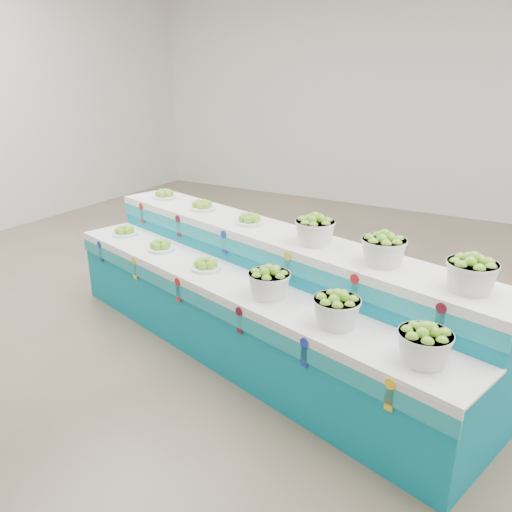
% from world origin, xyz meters
% --- Properties ---
extents(ground, '(10.00, 10.00, 0.00)m').
position_xyz_m(ground, '(0.00, 0.00, 0.00)').
color(ground, brown).
rests_on(ground, ground).
extents(back_wall, '(10.00, 0.00, 10.00)m').
position_xyz_m(back_wall, '(0.00, 5.00, 2.00)').
color(back_wall, silver).
rests_on(back_wall, ground).
extents(display_stand, '(4.28, 2.16, 1.02)m').
position_xyz_m(display_stand, '(0.11, -0.36, 0.51)').
color(display_stand, '#09829D').
rests_on(display_stand, ground).
extents(plate_lower_left, '(0.32, 0.32, 0.10)m').
position_xyz_m(plate_lower_left, '(-1.58, -0.14, 0.77)').
color(plate_lower_left, white).
rests_on(plate_lower_left, display_stand).
extents(plate_lower_mid, '(0.32, 0.32, 0.10)m').
position_xyz_m(plate_lower_mid, '(-0.96, -0.32, 0.77)').
color(plate_lower_mid, white).
rests_on(plate_lower_mid, display_stand).
extents(plate_lower_right, '(0.32, 0.32, 0.10)m').
position_xyz_m(plate_lower_right, '(-0.30, -0.51, 0.77)').
color(plate_lower_right, white).
rests_on(plate_lower_right, display_stand).
extents(basket_lower_left, '(0.39, 0.39, 0.23)m').
position_xyz_m(basket_lower_left, '(0.43, -0.71, 0.84)').
color(basket_lower_left, silver).
rests_on(basket_lower_left, display_stand).
extents(basket_lower_mid, '(0.39, 0.39, 0.23)m').
position_xyz_m(basket_lower_mid, '(1.04, -0.89, 0.84)').
color(basket_lower_mid, silver).
rests_on(basket_lower_mid, display_stand).
extents(basket_lower_right, '(0.39, 0.39, 0.23)m').
position_xyz_m(basket_lower_right, '(1.66, -1.06, 0.84)').
color(basket_lower_right, silver).
rests_on(basket_lower_right, display_stand).
extents(plate_upper_left, '(0.32, 0.32, 0.10)m').
position_xyz_m(plate_upper_left, '(-1.44, 0.35, 1.07)').
color(plate_upper_left, white).
rests_on(plate_upper_left, display_stand).
extents(plate_upper_mid, '(0.32, 0.32, 0.10)m').
position_xyz_m(plate_upper_mid, '(-0.82, 0.17, 1.07)').
color(plate_upper_mid, white).
rests_on(plate_upper_mid, display_stand).
extents(plate_upper_right, '(0.32, 0.32, 0.10)m').
position_xyz_m(plate_upper_right, '(-0.16, -0.01, 1.07)').
color(plate_upper_right, white).
rests_on(plate_upper_right, display_stand).
extents(basket_upper_left, '(0.39, 0.39, 0.23)m').
position_xyz_m(basket_upper_left, '(0.57, -0.22, 1.14)').
color(basket_upper_left, silver).
rests_on(basket_upper_left, display_stand).
extents(basket_upper_mid, '(0.39, 0.39, 0.23)m').
position_xyz_m(basket_upper_mid, '(1.18, -0.39, 1.14)').
color(basket_upper_mid, silver).
rests_on(basket_upper_mid, display_stand).
extents(basket_upper_right, '(0.39, 0.39, 0.23)m').
position_xyz_m(basket_upper_right, '(1.80, -0.57, 1.14)').
color(basket_upper_right, silver).
rests_on(basket_upper_right, display_stand).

